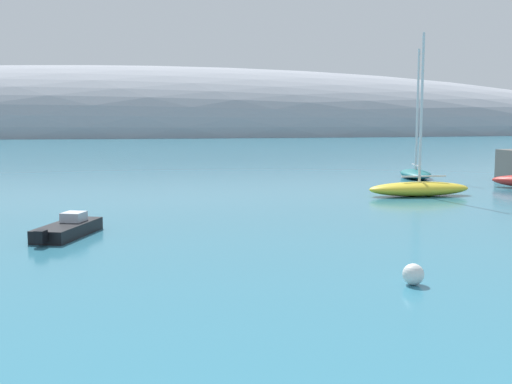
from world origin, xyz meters
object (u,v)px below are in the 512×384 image
(sailboat_yellow_near_shore, at_px, (419,187))
(sailboat_teal_mid_mooring, at_px, (416,172))
(motorboat_black_alongside_breakwater, at_px, (68,229))
(mooring_buoy_white, at_px, (413,274))

(sailboat_yellow_near_shore, relative_size, sailboat_teal_mid_mooring, 0.97)
(sailboat_teal_mid_mooring, relative_size, motorboat_black_alongside_breakwater, 2.38)
(sailboat_yellow_near_shore, bearing_deg, motorboat_black_alongside_breakwater, 27.08)
(sailboat_yellow_near_shore, xyz_separation_m, mooring_buoy_white, (-9.13, -20.02, -0.24))
(motorboat_black_alongside_breakwater, distance_m, mooring_buoy_white, 14.73)
(sailboat_yellow_near_shore, distance_m, motorboat_black_alongside_breakwater, 22.78)
(sailboat_teal_mid_mooring, xyz_separation_m, motorboat_black_alongside_breakwater, (-25.06, -21.79, -0.23))
(mooring_buoy_white, bearing_deg, sailboat_yellow_near_shore, 65.48)
(sailboat_teal_mid_mooring, distance_m, motorboat_black_alongside_breakwater, 33.21)
(motorboat_black_alongside_breakwater, height_order, mooring_buoy_white, motorboat_black_alongside_breakwater)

